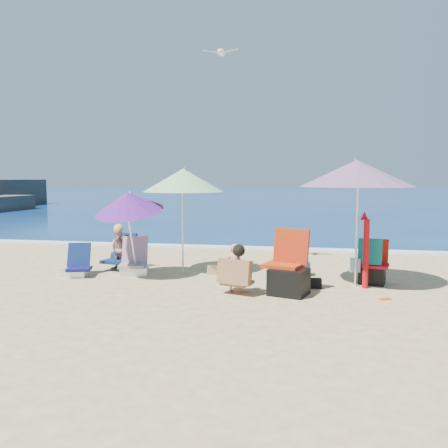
% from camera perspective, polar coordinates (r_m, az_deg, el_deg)
% --- Properties ---
extents(ground, '(120.00, 120.00, 0.00)m').
position_cam_1_polar(ground, '(8.33, 0.78, -8.25)').
color(ground, '#D8BC84').
rests_on(ground, ground).
extents(sea, '(120.00, 80.00, 0.12)m').
position_cam_1_polar(sea, '(53.03, 9.07, 3.32)').
color(sea, navy).
rests_on(sea, ground).
extents(foam, '(120.00, 0.50, 0.04)m').
position_cam_1_polar(foam, '(13.29, 4.51, -2.96)').
color(foam, white).
rests_on(foam, ground).
extents(umbrella_turquoise, '(2.15, 2.15, 2.37)m').
position_cam_1_polar(umbrella_turquoise, '(8.87, 15.88, 5.95)').
color(umbrella_turquoise, white).
rests_on(umbrella_turquoise, ground).
extents(umbrella_striped, '(1.82, 1.82, 2.23)m').
position_cam_1_polar(umbrella_striped, '(9.77, -4.98, 5.34)').
color(umbrella_striped, silver).
rests_on(umbrella_striped, ground).
extents(umbrella_blue, '(1.58, 1.62, 1.87)m').
position_cam_1_polar(umbrella_blue, '(9.42, -11.62, 2.65)').
color(umbrella_blue, white).
rests_on(umbrella_blue, ground).
extents(furled_umbrella, '(0.18, 0.27, 1.40)m').
position_cam_1_polar(furled_umbrella, '(8.86, 16.90, -2.62)').
color(furled_umbrella, '#AA0C11').
rests_on(furled_umbrella, ground).
extents(chair_navy, '(0.70, 0.70, 0.65)m').
position_cam_1_polar(chair_navy, '(10.08, -17.55, -5.07)').
color(chair_navy, '#0D104B').
rests_on(chair_navy, ground).
extents(chair_rainbow, '(0.70, 0.79, 0.76)m').
position_cam_1_polar(chair_rainbow, '(9.97, -10.88, -4.86)').
color(chair_rainbow, '#CA7047').
rests_on(chair_rainbow, ground).
extents(camp_chair_left, '(0.87, 0.90, 1.11)m').
position_cam_1_polar(camp_chair_left, '(8.19, 7.87, -6.17)').
color(camp_chair_left, '#AE310C').
rests_on(camp_chair_left, ground).
extents(camp_chair_right, '(0.76, 0.60, 0.88)m').
position_cam_1_polar(camp_chair_right, '(9.29, 17.59, -5.05)').
color(camp_chair_right, '#B50C18').
rests_on(camp_chair_right, ground).
extents(person_center, '(0.63, 0.67, 0.87)m').
position_cam_1_polar(person_center, '(8.13, 1.37, -5.55)').
color(person_center, tan).
rests_on(person_center, ground).
extents(person_left, '(0.67, 0.84, 0.99)m').
position_cam_1_polar(person_left, '(10.49, -12.66, -2.99)').
color(person_left, tan).
rests_on(person_left, ground).
extents(bag_black_a, '(0.33, 0.26, 0.22)m').
position_cam_1_polar(bag_black_a, '(10.07, 0.10, -5.18)').
color(bag_black_a, black).
rests_on(bag_black_a, ground).
extents(bag_tan, '(0.29, 0.25, 0.21)m').
position_cam_1_polar(bag_tan, '(9.78, -1.34, -5.53)').
color(bag_tan, tan).
rests_on(bag_tan, ground).
extents(bag_navy_b, '(0.37, 0.29, 0.27)m').
position_cam_1_polar(bag_navy_b, '(9.81, 9.40, -5.41)').
color(bag_navy_b, '#1B273D').
rests_on(bag_navy_b, ground).
extents(bag_black_b, '(0.25, 0.18, 0.18)m').
position_cam_1_polar(bag_black_b, '(8.74, 11.04, -7.11)').
color(bag_black_b, black).
rests_on(bag_black_b, ground).
extents(orange_item, '(0.21, 0.15, 0.03)m').
position_cam_1_polar(orange_item, '(8.24, 19.06, -8.63)').
color(orange_item, '#DC5417').
rests_on(orange_item, ground).
extents(seagull, '(0.81, 0.37, 0.14)m').
position_cam_1_polar(seagull, '(10.84, -0.34, 20.20)').
color(seagull, white).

